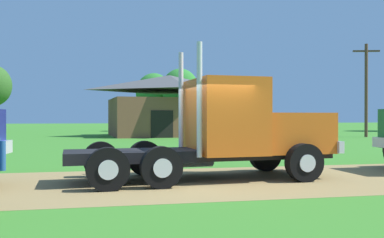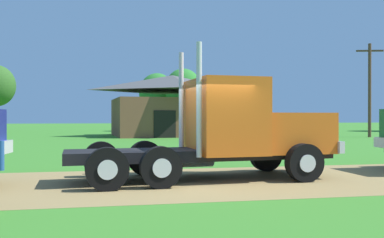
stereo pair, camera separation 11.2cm
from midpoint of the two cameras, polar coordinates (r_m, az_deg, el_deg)
The scene contains 7 objects.
ground_plane at distance 11.38m, azimuth 0.89°, elevation -8.29°, with size 200.00×200.00×0.00m, color #387C26.
dirt_track at distance 11.38m, azimuth 0.89°, elevation -8.27°, with size 120.00×5.47×0.01m, color olive.
truck_foreground_white at distance 11.95m, azimuth 5.16°, elevation -1.70°, with size 7.42×3.10×3.56m.
shed_building at distance 38.41m, azimuth -3.10°, elevation 1.70°, with size 11.24×8.89×5.41m.
utility_pole_near at distance 38.60m, azimuth 22.07°, elevation 3.90°, with size 2.17×0.68×7.77m.
tree_mid at distance 50.47m, azimuth -5.16°, elevation 3.45°, with size 4.20×4.20×6.80m.
tree_right at distance 47.51m, azimuth -1.66°, elevation 3.99°, with size 4.09×4.09×7.02m.
Camera 1 is at (-2.49, -10.97, 1.70)m, focal length 40.13 mm.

